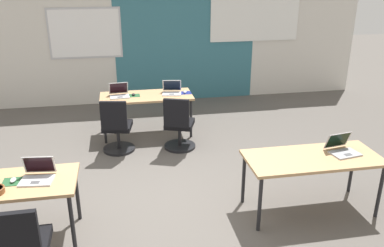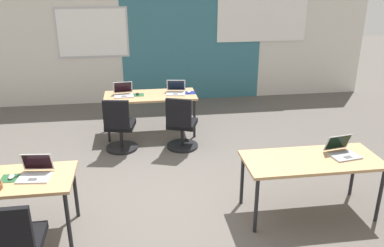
% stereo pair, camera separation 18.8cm
% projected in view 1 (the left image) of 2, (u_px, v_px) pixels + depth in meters
% --- Properties ---
extents(ground_plane, '(24.00, 24.00, 0.00)m').
position_uv_depth(ground_plane, '(161.00, 197.00, 5.22)').
color(ground_plane, '#56514C').
extents(back_wall_assembly, '(10.00, 0.27, 2.80)m').
position_uv_depth(back_wall_assembly, '(140.00, 37.00, 8.56)').
color(back_wall_assembly, silver).
rests_on(back_wall_assembly, ground).
extents(desk_near_right, '(1.60, 0.70, 0.72)m').
position_uv_depth(desk_near_right, '(312.00, 161.00, 4.72)').
color(desk_near_right, tan).
rests_on(desk_near_right, ground).
extents(desk_far_center, '(1.60, 0.70, 0.72)m').
position_uv_depth(desk_far_center, '(146.00, 99.00, 6.99)').
color(desk_far_center, tan).
rests_on(desk_far_center, ground).
extents(laptop_far_left, '(0.35, 0.33, 0.23)m').
position_uv_depth(laptop_far_left, '(119.00, 94.00, 6.90)').
color(laptop_far_left, '#B7B7BC').
rests_on(laptop_far_left, desk_far_center).
extents(mousepad_far_left, '(0.22, 0.19, 0.00)m').
position_uv_depth(mousepad_far_left, '(134.00, 96.00, 6.95)').
color(mousepad_far_left, '#23512D').
rests_on(mousepad_far_left, desk_far_center).
extents(mouse_far_left, '(0.06, 0.10, 0.03)m').
position_uv_depth(mouse_far_left, '(133.00, 94.00, 6.95)').
color(mouse_far_left, black).
rests_on(mouse_far_left, mousepad_far_left).
extents(chair_far_left, '(0.52, 0.57, 0.92)m').
position_uv_depth(chair_far_left, '(117.00, 130.00, 6.37)').
color(chair_far_left, black).
rests_on(chair_far_left, ground).
extents(laptop_far_right, '(0.38, 0.36, 0.23)m').
position_uv_depth(laptop_far_right, '(172.00, 91.00, 7.06)').
color(laptop_far_right, silver).
rests_on(laptop_far_right, desk_far_center).
extents(mousepad_far_right, '(0.22, 0.19, 0.00)m').
position_uv_depth(mousepad_far_right, '(185.00, 93.00, 7.10)').
color(mousepad_far_right, navy).
rests_on(mousepad_far_right, desk_far_center).
extents(mouse_far_right, '(0.08, 0.11, 0.03)m').
position_uv_depth(mouse_far_right, '(185.00, 92.00, 7.10)').
color(mouse_far_right, silver).
rests_on(mouse_far_right, mousepad_far_right).
extents(chair_far_right, '(0.56, 0.61, 0.92)m').
position_uv_depth(chair_far_right, '(179.00, 128.00, 6.47)').
color(chair_far_right, black).
rests_on(chair_far_right, ground).
extents(laptop_near_left_inner, '(0.36, 0.33, 0.23)m').
position_uv_depth(laptop_near_left_inner, '(38.00, 175.00, 4.19)').
color(laptop_near_left_inner, silver).
rests_on(laptop_near_left_inner, desk_near_left).
extents(mousepad_near_left_inner, '(0.22, 0.19, 0.00)m').
position_uv_depth(mousepad_near_left_inner, '(13.00, 182.00, 4.15)').
color(mousepad_near_left_inner, '#23512D').
rests_on(mousepad_near_left_inner, desk_near_left).
extents(mouse_near_left_inner, '(0.06, 0.10, 0.03)m').
position_uv_depth(mouse_near_left_inner, '(13.00, 180.00, 4.14)').
color(mouse_near_left_inner, silver).
rests_on(mouse_near_left_inner, mousepad_near_left_inner).
extents(laptop_near_right_end, '(0.38, 0.36, 0.22)m').
position_uv_depth(laptop_near_right_end, '(342.00, 149.00, 4.80)').
color(laptop_near_right_end, '#9E9EA3').
rests_on(laptop_near_right_end, desk_near_right).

